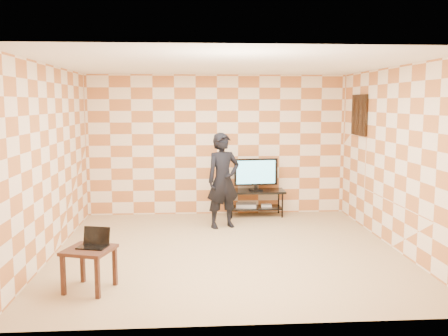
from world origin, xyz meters
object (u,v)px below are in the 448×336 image
at_px(tv, 256,173).
at_px(person, 223,181).
at_px(side_table, 89,256).
at_px(tv_stand, 256,197).

relative_size(tv, person, 0.51).
relative_size(tv, side_table, 1.31).
bearing_deg(tv, tv_stand, 84.60).
bearing_deg(side_table, person, 58.38).
distance_m(tv_stand, side_table, 4.42).
bearing_deg(tv_stand, tv, -95.40).
distance_m(tv_stand, tv, 0.47).
distance_m(side_table, person, 3.36).
relative_size(tv_stand, person, 0.66).
xyz_separation_m(tv_stand, person, (-0.69, -0.84, 0.46)).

